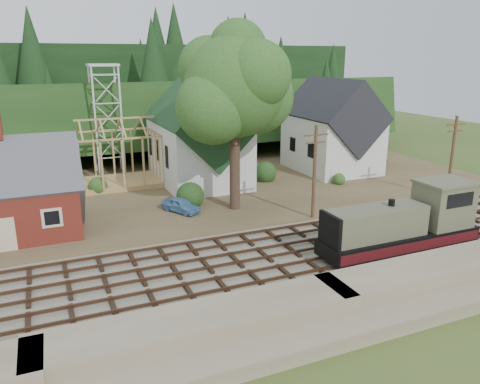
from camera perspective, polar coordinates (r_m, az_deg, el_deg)
name	(u,v)px	position (r m, az deg, el deg)	size (l,w,h in m)	color
ground	(265,258)	(32.17, 3.03, -8.05)	(140.00, 140.00, 0.00)	#384C1E
embankment	(337,320)	(25.73, 11.76, -15.06)	(64.00, 5.00, 1.60)	#7F7259
railroad_bed	(265,257)	(32.14, 3.03, -7.92)	(64.00, 11.00, 0.16)	#726B5B
village_flat	(186,189)	(47.94, -6.55, 0.31)	(64.00, 26.00, 0.30)	brown
hillside	(138,150)	(70.71, -12.30, 5.08)	(70.00, 28.00, 8.00)	#1E3F19
ridge	(120,134)	(86.25, -14.45, 6.90)	(80.00, 20.00, 12.00)	black
depot	(5,197)	(38.63, -26.72, -0.55)	(10.80, 7.41, 9.00)	#5F2015
church	(199,137)	(49.00, -5.07, 6.72)	(8.40, 15.17, 13.00)	silver
farmhouse	(332,131)	(55.55, 11.15, 7.28)	(8.40, 10.80, 10.60)	silver
timber_frame	(118,157)	(49.74, -14.67, 4.16)	(8.20, 6.20, 6.99)	tan
lattice_tower	(104,86)	(54.77, -16.22, 12.27)	(3.20, 3.20, 12.12)	silver
big_tree	(236,94)	(39.52, -0.49, 11.88)	(10.90, 8.40, 14.70)	#38281E
telegraph_pole_near	(314,171)	(38.39, 9.06, 2.51)	(2.20, 0.28, 8.00)	#4C331E
telegraph_pole_far	(452,156)	(48.01, 24.43, 4.00)	(2.20, 0.28, 8.00)	#4C331E
locomotive	(406,224)	(34.17, 19.55, -3.75)	(11.71, 2.93, 4.69)	black
car_blue	(181,205)	(40.49, -7.23, -1.57)	(1.48, 3.69, 1.26)	#5B90C4
car_red	(372,160)	(60.26, 15.81, 3.83)	(2.04, 4.42, 1.23)	#C7400F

